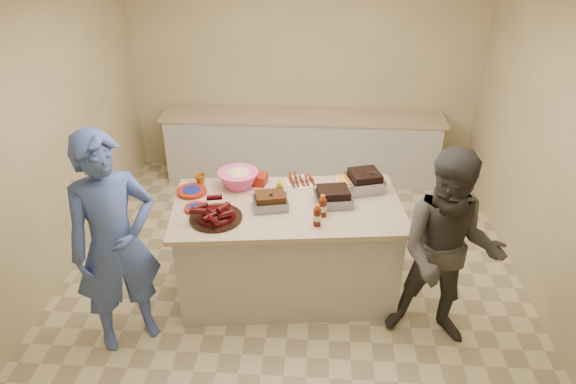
# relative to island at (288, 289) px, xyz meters

# --- Properties ---
(room) EXTENTS (4.50, 5.00, 2.70)m
(room) POSITION_rel_island_xyz_m (0.03, 0.15, 0.00)
(room) COLOR #D3BF8A
(room) RESTS_ON ground
(back_counter) EXTENTS (3.60, 0.64, 0.90)m
(back_counter) POSITION_rel_island_xyz_m (0.03, 2.35, 0.45)
(back_counter) COLOR #BCB6AE
(back_counter) RESTS_ON ground
(island) EXTENTS (2.11, 1.28, 0.95)m
(island) POSITION_rel_island_xyz_m (0.00, 0.00, 0.00)
(island) COLOR #BCB6AE
(island) RESTS_ON ground
(rib_platter) EXTENTS (0.49, 0.49, 0.18)m
(rib_platter) POSITION_rel_island_xyz_m (-0.58, -0.27, 0.95)
(rib_platter) COLOR #430406
(rib_platter) RESTS_ON island
(pulled_pork_tray) EXTENTS (0.33, 0.28, 0.09)m
(pulled_pork_tray) POSITION_rel_island_xyz_m (-0.15, -0.06, 0.95)
(pulled_pork_tray) COLOR #47230F
(pulled_pork_tray) RESTS_ON island
(brisket_tray) EXTENTS (0.35, 0.31, 0.09)m
(brisket_tray) POSITION_rel_island_xyz_m (0.40, 0.04, 0.95)
(brisket_tray) COLOR black
(brisket_tray) RESTS_ON island
(roasting_pan) EXTENTS (0.38, 0.38, 0.12)m
(roasting_pan) POSITION_rel_island_xyz_m (0.69, 0.33, 0.95)
(roasting_pan) COLOR gray
(roasting_pan) RESTS_ON island
(coleslaw_bowl) EXTENTS (0.42, 0.42, 0.26)m
(coleslaw_bowl) POSITION_rel_island_xyz_m (-0.48, 0.31, 0.95)
(coleslaw_bowl) COLOR #E54886
(coleslaw_bowl) RESTS_ON island
(sausage_plate) EXTENTS (0.35, 0.35, 0.05)m
(sausage_plate) POSITION_rel_island_xyz_m (0.10, 0.41, 0.95)
(sausage_plate) COLOR silver
(sausage_plate) RESTS_ON island
(mac_cheese_dish) EXTENTS (0.32, 0.25, 0.08)m
(mac_cheese_dish) POSITION_rel_island_xyz_m (0.58, 0.38, 0.95)
(mac_cheese_dish) COLOR gold
(mac_cheese_dish) RESTS_ON island
(bbq_bottle_a) EXTENTS (0.07, 0.07, 0.19)m
(bbq_bottle_a) POSITION_rel_island_xyz_m (0.26, -0.31, 0.95)
(bbq_bottle_a) COLOR #431308
(bbq_bottle_a) RESTS_ON island
(bbq_bottle_b) EXTENTS (0.07, 0.07, 0.20)m
(bbq_bottle_b) POSITION_rel_island_xyz_m (0.30, -0.16, 0.95)
(bbq_bottle_b) COLOR #431308
(bbq_bottle_b) RESTS_ON island
(mustard_bottle) EXTENTS (0.05, 0.05, 0.12)m
(mustard_bottle) POSITION_rel_island_xyz_m (-0.09, 0.25, 0.95)
(mustard_bottle) COLOR #EEAC00
(mustard_bottle) RESTS_ON island
(sauce_bowl) EXTENTS (0.14, 0.06, 0.14)m
(sauce_bowl) POSITION_rel_island_xyz_m (-0.08, 0.21, 0.95)
(sauce_bowl) COLOR silver
(sauce_bowl) RESTS_ON island
(plate_stack_large) EXTENTS (0.30, 0.30, 0.03)m
(plate_stack_large) POSITION_rel_island_xyz_m (-0.89, 0.15, 0.95)
(plate_stack_large) COLOR maroon
(plate_stack_large) RESTS_ON island
(plate_stack_small) EXTENTS (0.22, 0.22, 0.03)m
(plate_stack_small) POSITION_rel_island_xyz_m (-0.78, -0.13, 0.95)
(plate_stack_small) COLOR maroon
(plate_stack_small) RESTS_ON island
(plastic_cup) EXTENTS (0.12, 0.11, 0.11)m
(plastic_cup) POSITION_rel_island_xyz_m (-0.84, 0.33, 0.95)
(plastic_cup) COLOR #905A10
(plastic_cup) RESTS_ON island
(basket_stack) EXTENTS (0.22, 0.18, 0.10)m
(basket_stack) POSITION_rel_island_xyz_m (-0.32, 0.37, 0.95)
(basket_stack) COLOR maroon
(basket_stack) RESTS_ON island
(guest_blue) EXTENTS (1.66, 1.94, 0.45)m
(guest_blue) POSITION_rel_island_xyz_m (-1.30, -0.69, 0.00)
(guest_blue) COLOR #425BA9
(guest_blue) RESTS_ON ground
(guest_gray) EXTENTS (1.16, 1.86, 0.66)m
(guest_gray) POSITION_rel_island_xyz_m (1.30, -0.51, 0.00)
(guest_gray) COLOR #44423D
(guest_gray) RESTS_ON ground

